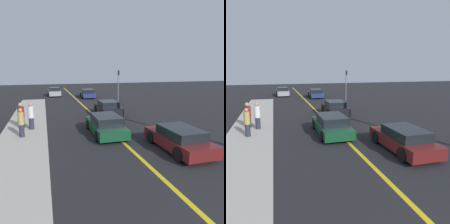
% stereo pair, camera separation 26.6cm
% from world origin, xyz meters
% --- Properties ---
extents(road_center_line, '(0.20, 60.00, 0.01)m').
position_xyz_m(road_center_line, '(0.00, 18.00, 0.00)').
color(road_center_line, gold).
rests_on(road_center_line, ground_plane).
extents(sidewalk_left, '(2.83, 29.41, 0.10)m').
position_xyz_m(sidewalk_left, '(-5.58, 14.70, 0.05)').
color(sidewalk_left, '#ADA89E').
rests_on(sidewalk_left, ground_plane).
extents(car_near_right_lane, '(1.92, 4.32, 1.23)m').
position_xyz_m(car_near_right_lane, '(2.34, 7.95, 0.61)').
color(car_near_right_lane, maroon).
rests_on(car_near_right_lane, ground_plane).
extents(car_ahead_center, '(1.98, 4.55, 1.27)m').
position_xyz_m(car_ahead_center, '(-0.51, 11.85, 0.61)').
color(car_ahead_center, '#144728').
rests_on(car_ahead_center, ground_plane).
extents(car_far_distant, '(1.95, 4.01, 1.31)m').
position_xyz_m(car_far_distant, '(1.27, 17.42, 0.64)').
color(car_far_distant, black).
rests_on(car_far_distant, ground_plane).
extents(car_parked_left_lot, '(2.10, 4.57, 1.22)m').
position_xyz_m(car_parked_left_lot, '(1.87, 30.20, 0.59)').
color(car_parked_left_lot, navy).
rests_on(car_parked_left_lot, ground_plane).
extents(car_oncoming_far, '(1.91, 4.45, 1.34)m').
position_xyz_m(car_oncoming_far, '(-2.70, 33.56, 0.65)').
color(car_oncoming_far, '#9E9EA3').
rests_on(car_oncoming_far, ground_plane).
extents(pedestrian_near_curb, '(0.35, 0.35, 1.76)m').
position_xyz_m(pedestrian_near_curb, '(-5.62, 12.42, 0.99)').
color(pedestrian_near_curb, '#282D3D').
rests_on(pedestrian_near_curb, sidewalk_left).
extents(pedestrian_mid_group, '(0.39, 0.39, 1.84)m').
position_xyz_m(pedestrian_mid_group, '(-5.14, 14.06, 1.02)').
color(pedestrian_mid_group, '#282D3D').
rests_on(pedestrian_mid_group, sidewalk_left).
extents(pedestrian_far_standing, '(0.44, 0.44, 1.78)m').
position_xyz_m(pedestrian_far_standing, '(-5.81, 14.60, 0.98)').
color(pedestrian_far_standing, '#282D3D').
rests_on(pedestrian_far_standing, sidewalk_left).
extents(traffic_light, '(0.18, 0.40, 3.95)m').
position_xyz_m(traffic_light, '(4.98, 25.36, 2.43)').
color(traffic_light, slate).
rests_on(traffic_light, ground_plane).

